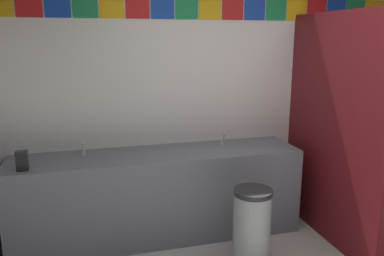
% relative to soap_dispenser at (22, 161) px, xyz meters
% --- Properties ---
extents(wall_back, '(4.40, 0.09, 2.69)m').
position_rel_soap_dispenser_xyz_m(wall_back, '(1.96, 0.51, 0.44)').
color(wall_back, white).
rests_on(wall_back, ground_plane).
extents(vanity_counter, '(2.67, 0.59, 0.83)m').
position_rel_soap_dispenser_xyz_m(vanity_counter, '(1.14, 0.18, -0.49)').
color(vanity_counter, slate).
rests_on(vanity_counter, ground_plane).
extents(faucet_left, '(0.04, 0.10, 0.14)m').
position_rel_soap_dispenser_xyz_m(faucet_left, '(0.47, 0.27, -0.03)').
color(faucet_left, silver).
rests_on(faucet_left, vanity_counter).
extents(faucet_right, '(0.04, 0.10, 0.14)m').
position_rel_soap_dispenser_xyz_m(faucet_right, '(1.81, 0.27, -0.03)').
color(faucet_right, silver).
rests_on(faucet_right, vanity_counter).
extents(soap_dispenser, '(0.09, 0.09, 0.16)m').
position_rel_soap_dispenser_xyz_m(soap_dispenser, '(0.00, 0.00, 0.00)').
color(soap_dispenser, black).
rests_on(soap_dispenser, vanity_counter).
extents(stall_divider, '(0.92, 1.44, 2.10)m').
position_rel_soap_dispenser_xyz_m(stall_divider, '(2.82, -0.50, 0.14)').
color(stall_divider, maroon).
rests_on(stall_divider, ground_plane).
extents(toilet, '(0.39, 0.49, 0.74)m').
position_rel_soap_dispenser_xyz_m(toilet, '(3.27, 0.08, -0.60)').
color(toilet, white).
rests_on(toilet, ground_plane).
extents(trash_bin, '(0.32, 0.32, 0.67)m').
position_rel_soap_dispenser_xyz_m(trash_bin, '(1.79, -0.52, -0.57)').
color(trash_bin, '#999EA3').
rests_on(trash_bin, ground_plane).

